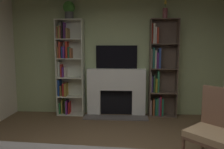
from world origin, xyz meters
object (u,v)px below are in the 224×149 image
object	(u,v)px
fireplace	(116,91)
bookshelf_right	(160,72)
potted_plant	(69,9)
bookshelf_left	(68,68)
tv	(117,57)
armchair	(220,129)
vase_with_flowers	(165,12)

from	to	relation	value
fireplace	bookshelf_right	size ratio (longest dim) A/B	0.65
fireplace	potted_plant	size ratio (longest dim) A/B	3.60
bookshelf_left	tv	bearing A→B (deg)	4.09
tv	bookshelf_right	distance (m)	1.04
bookshelf_right	armchair	bearing A→B (deg)	-77.90
bookshelf_left	potted_plant	size ratio (longest dim) A/B	5.50
bookshelf_left	vase_with_flowers	distance (m)	2.52
potted_plant	tv	bearing A→B (deg)	6.46
potted_plant	vase_with_flowers	xyz separation A→B (m)	(2.12, 0.00, -0.08)
bookshelf_left	vase_with_flowers	bearing A→B (deg)	-1.01
potted_plant	vase_with_flowers	size ratio (longest dim) A/B	0.99
fireplace	armchair	size ratio (longest dim) A/B	1.38
fireplace	bookshelf_left	xyz separation A→B (m)	(-1.13, 0.01, 0.52)
fireplace	armchair	bearing A→B (deg)	-56.05
fireplace	bookshelf_left	world-z (taller)	bookshelf_left
potted_plant	vase_with_flowers	bearing A→B (deg)	0.01
bookshelf_right	armchair	distance (m)	2.28
vase_with_flowers	bookshelf_left	bearing A→B (deg)	178.99
fireplace	potted_plant	distance (m)	2.12
bookshelf_left	potted_plant	bearing A→B (deg)	-28.65
bookshelf_right	vase_with_flowers	distance (m)	1.33
fireplace	bookshelf_right	xyz separation A→B (m)	(0.98, 0.02, 0.44)
tv	potted_plant	size ratio (longest dim) A/B	2.37
bookshelf_right	armchair	world-z (taller)	bookshelf_right
vase_with_flowers	potted_plant	bearing A→B (deg)	-179.99
armchair	tv	bearing A→B (deg)	122.87
bookshelf_right	armchair	xyz separation A→B (m)	(0.47, -2.18, -0.49)
tv	armchair	size ratio (longest dim) A/B	0.91
tv	vase_with_flowers	xyz separation A→B (m)	(1.06, -0.12, 0.99)
tv	potted_plant	world-z (taller)	potted_plant
potted_plant	bookshelf_left	bearing A→B (deg)	151.35
bookshelf_left	fireplace	bearing A→B (deg)	-0.47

